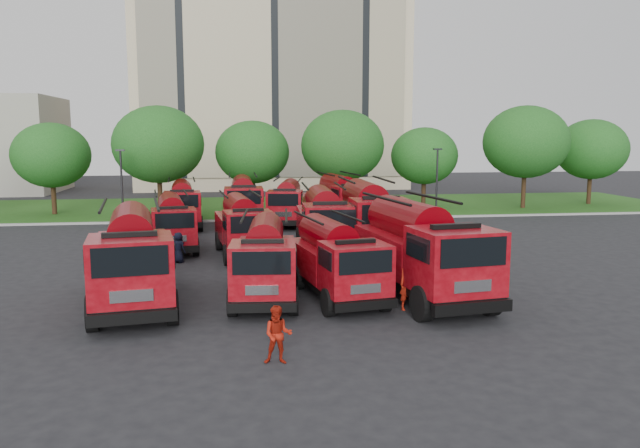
{
  "coord_description": "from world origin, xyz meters",
  "views": [
    {
      "loc": [
        -2.55,
        -26.11,
        6.13
      ],
      "look_at": [
        1.58,
        3.51,
        1.8
      ],
      "focal_mm": 35.0,
      "sensor_mm": 36.0,
      "label": 1
    }
  ],
  "objects_px": {
    "fire_truck_6": "(325,221)",
    "fire_truck_10": "(288,203)",
    "fire_truck_4": "(172,223)",
    "firefighter_3": "(440,299)",
    "fire_truck_5": "(242,226)",
    "fire_truck_11": "(342,199)",
    "fire_truck_2": "(336,260)",
    "fire_truck_7": "(369,218)",
    "fire_truck_8": "(182,204)",
    "fire_truck_0": "(132,258)",
    "fire_truck_3": "(421,251)",
    "firefighter_2": "(470,283)",
    "firefighter_1": "(278,363)",
    "firefighter_5": "(431,257)",
    "firefighter_0": "(408,310)",
    "fire_truck_1": "(265,260)",
    "fire_truck_9": "(243,201)",
    "firefighter_4": "(179,263)"
  },
  "relations": [
    {
      "from": "fire_truck_2",
      "to": "fire_truck_8",
      "type": "relative_size",
      "value": 0.97
    },
    {
      "from": "fire_truck_0",
      "to": "fire_truck_3",
      "type": "height_order",
      "value": "fire_truck_3"
    },
    {
      "from": "fire_truck_4",
      "to": "firefighter_3",
      "type": "xyz_separation_m",
      "value": [
        10.86,
        -11.75,
        -1.45
      ]
    },
    {
      "from": "fire_truck_1",
      "to": "firefighter_4",
      "type": "relative_size",
      "value": 4.51
    },
    {
      "from": "firefighter_2",
      "to": "firefighter_3",
      "type": "bearing_deg",
      "value": 127.87
    },
    {
      "from": "fire_truck_1",
      "to": "fire_truck_2",
      "type": "height_order",
      "value": "fire_truck_1"
    },
    {
      "from": "fire_truck_4",
      "to": "fire_truck_5",
      "type": "height_order",
      "value": "fire_truck_5"
    },
    {
      "from": "fire_truck_1",
      "to": "fire_truck_8",
      "type": "xyz_separation_m",
      "value": [
        -4.5,
        19.0,
        0.04
      ]
    },
    {
      "from": "firefighter_0",
      "to": "fire_truck_1",
      "type": "bearing_deg",
      "value": 145.32
    },
    {
      "from": "firefighter_0",
      "to": "firefighter_3",
      "type": "height_order",
      "value": "firefighter_0"
    },
    {
      "from": "fire_truck_3",
      "to": "firefighter_2",
      "type": "height_order",
      "value": "fire_truck_3"
    },
    {
      "from": "fire_truck_8",
      "to": "fire_truck_9",
      "type": "relative_size",
      "value": 0.95
    },
    {
      "from": "fire_truck_3",
      "to": "firefighter_2",
      "type": "xyz_separation_m",
      "value": [
        2.75,
        1.97,
        -1.8
      ]
    },
    {
      "from": "fire_truck_11",
      "to": "firefighter_0",
      "type": "height_order",
      "value": "fire_truck_11"
    },
    {
      "from": "firefighter_0",
      "to": "firefighter_3",
      "type": "relative_size",
      "value": 1.06
    },
    {
      "from": "fire_truck_8",
      "to": "firefighter_2",
      "type": "relative_size",
      "value": 4.57
    },
    {
      "from": "fire_truck_4",
      "to": "fire_truck_7",
      "type": "bearing_deg",
      "value": -20.56
    },
    {
      "from": "fire_truck_1",
      "to": "firefighter_3",
      "type": "distance_m",
      "value": 6.73
    },
    {
      "from": "fire_truck_2",
      "to": "fire_truck_7",
      "type": "bearing_deg",
      "value": 60.55
    },
    {
      "from": "fire_truck_4",
      "to": "fire_truck_5",
      "type": "bearing_deg",
      "value": -37.42
    },
    {
      "from": "fire_truck_4",
      "to": "fire_truck_11",
      "type": "distance_m",
      "value": 13.66
    },
    {
      "from": "firefighter_3",
      "to": "firefighter_5",
      "type": "height_order",
      "value": "firefighter_3"
    },
    {
      "from": "fire_truck_5",
      "to": "fire_truck_11",
      "type": "xyz_separation_m",
      "value": [
        7.01,
        10.59,
        0.16
      ]
    },
    {
      "from": "firefighter_5",
      "to": "fire_truck_7",
      "type": "bearing_deg",
      "value": -25.95
    },
    {
      "from": "fire_truck_1",
      "to": "firefighter_1",
      "type": "height_order",
      "value": "fire_truck_1"
    },
    {
      "from": "fire_truck_4",
      "to": "firefighter_2",
      "type": "distance_m",
      "value": 16.08
    },
    {
      "from": "fire_truck_8",
      "to": "fire_truck_11",
      "type": "relative_size",
      "value": 0.9
    },
    {
      "from": "fire_truck_0",
      "to": "fire_truck_5",
      "type": "distance_m",
      "value": 9.89
    },
    {
      "from": "fire_truck_4",
      "to": "fire_truck_7",
      "type": "xyz_separation_m",
      "value": [
        10.2,
        -2.31,
        0.38
      ]
    },
    {
      "from": "fire_truck_0",
      "to": "firefighter_0",
      "type": "bearing_deg",
      "value": -19.3
    },
    {
      "from": "fire_truck_6",
      "to": "firefighter_5",
      "type": "xyz_separation_m",
      "value": [
        5.19,
        -1.66,
        -1.68
      ]
    },
    {
      "from": "firefighter_1",
      "to": "firefighter_2",
      "type": "xyz_separation_m",
      "value": [
        8.56,
        8.11,
        0.0
      ]
    },
    {
      "from": "fire_truck_3",
      "to": "fire_truck_7",
      "type": "distance_m",
      "value": 9.1
    },
    {
      "from": "firefighter_5",
      "to": "firefighter_2",
      "type": "bearing_deg",
      "value": 91.55
    },
    {
      "from": "firefighter_2",
      "to": "firefighter_5",
      "type": "relative_size",
      "value": 0.95
    },
    {
      "from": "fire_truck_8",
      "to": "firefighter_1",
      "type": "height_order",
      "value": "fire_truck_8"
    },
    {
      "from": "fire_truck_10",
      "to": "firefighter_3",
      "type": "xyz_separation_m",
      "value": [
        3.97,
        -20.19,
        -1.49
      ]
    },
    {
      "from": "fire_truck_7",
      "to": "fire_truck_8",
      "type": "bearing_deg",
      "value": 134.67
    },
    {
      "from": "fire_truck_6",
      "to": "fire_truck_10",
      "type": "xyz_separation_m",
      "value": [
        -0.98,
        10.68,
        -0.18
      ]
    },
    {
      "from": "fire_truck_11",
      "to": "firefighter_3",
      "type": "xyz_separation_m",
      "value": [
        0.18,
        -20.25,
        -1.66
      ]
    },
    {
      "from": "fire_truck_4",
      "to": "fire_truck_5",
      "type": "xyz_separation_m",
      "value": [
        3.68,
        -2.09,
        0.05
      ]
    },
    {
      "from": "fire_truck_6",
      "to": "fire_truck_2",
      "type": "bearing_deg",
      "value": -93.32
    },
    {
      "from": "fire_truck_11",
      "to": "fire_truck_0",
      "type": "bearing_deg",
      "value": -126.86
    },
    {
      "from": "fire_truck_0",
      "to": "fire_truck_2",
      "type": "bearing_deg",
      "value": -7.41
    },
    {
      "from": "fire_truck_4",
      "to": "fire_truck_11",
      "type": "bearing_deg",
      "value": 30.69
    },
    {
      "from": "fire_truck_2",
      "to": "firefighter_3",
      "type": "relative_size",
      "value": 3.74
    },
    {
      "from": "fire_truck_3",
      "to": "fire_truck_6",
      "type": "bearing_deg",
      "value": 96.08
    },
    {
      "from": "fire_truck_10",
      "to": "firefighter_5",
      "type": "distance_m",
      "value": 13.88
    },
    {
      "from": "fire_truck_4",
      "to": "firefighter_3",
      "type": "relative_size",
      "value": 3.71
    },
    {
      "from": "fire_truck_2",
      "to": "fire_truck_7",
      "type": "height_order",
      "value": "fire_truck_7"
    }
  ]
}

